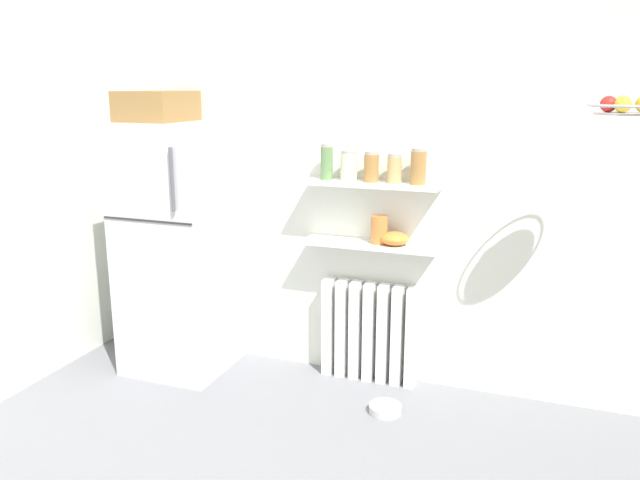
% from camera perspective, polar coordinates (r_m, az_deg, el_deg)
% --- Properties ---
extents(back_wall, '(7.04, 0.10, 2.60)m').
position_cam_1_polar(back_wall, '(4.26, 5.97, 4.29)').
color(back_wall, silver).
rests_on(back_wall, ground_plane).
extents(refrigerator, '(0.68, 0.69, 1.96)m').
position_cam_1_polar(refrigerator, '(4.55, -12.75, -0.20)').
color(refrigerator, '#B7BABF').
rests_on(refrigerator, ground_plane).
extents(radiator, '(0.66, 0.12, 0.69)m').
position_cam_1_polar(radiator, '(4.41, 4.46, -8.23)').
color(radiator, white).
rests_on(radiator, ground_plane).
extents(wall_shelf_lower, '(0.90, 0.22, 0.02)m').
position_cam_1_polar(wall_shelf_lower, '(4.19, 4.50, -0.42)').
color(wall_shelf_lower, white).
extents(wall_shelf_upper, '(0.90, 0.22, 0.02)m').
position_cam_1_polar(wall_shelf_upper, '(4.11, 4.61, 5.04)').
color(wall_shelf_upper, white).
extents(storage_jar_0, '(0.08, 0.08, 0.24)m').
position_cam_1_polar(storage_jar_0, '(4.18, 0.61, 7.02)').
color(storage_jar_0, '#5B7F4C').
rests_on(storage_jar_0, wall_shelf_upper).
extents(storage_jar_1, '(0.11, 0.11, 0.20)m').
position_cam_1_polar(storage_jar_1, '(4.13, 2.60, 6.66)').
color(storage_jar_1, beige).
rests_on(storage_jar_1, wall_shelf_upper).
extents(storage_jar_2, '(0.10, 0.10, 0.20)m').
position_cam_1_polar(storage_jar_2, '(4.09, 4.64, 6.55)').
color(storage_jar_2, olive).
rests_on(storage_jar_2, wall_shelf_upper).
extents(storage_jar_3, '(0.09, 0.09, 0.19)m').
position_cam_1_polar(storage_jar_3, '(4.05, 6.71, 6.37)').
color(storage_jar_3, tan).
rests_on(storage_jar_3, wall_shelf_upper).
extents(storage_jar_4, '(0.10, 0.10, 0.23)m').
position_cam_1_polar(storage_jar_4, '(4.02, 8.84, 6.53)').
color(storage_jar_4, olive).
rests_on(storage_jar_4, wall_shelf_upper).
extents(vase, '(0.11, 0.11, 0.19)m').
position_cam_1_polar(vase, '(4.15, 5.35, 0.93)').
color(vase, '#CC7033').
rests_on(vase, wall_shelf_lower).
extents(shelf_bowl, '(0.19, 0.19, 0.09)m').
position_cam_1_polar(shelf_bowl, '(4.13, 6.72, 0.13)').
color(shelf_bowl, orange).
rests_on(shelf_bowl, wall_shelf_lower).
extents(pet_food_bowl, '(0.20, 0.20, 0.05)m').
position_cam_1_polar(pet_food_bowl, '(4.12, 5.89, -14.87)').
color(pet_food_bowl, '#B7B7BC').
rests_on(pet_food_bowl, ground_plane).
extents(hanging_fruit_basket, '(0.34, 0.34, 0.10)m').
position_cam_1_polar(hanging_fruit_basket, '(3.50, 25.75, 10.79)').
color(hanging_fruit_basket, '#B2B2B7').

